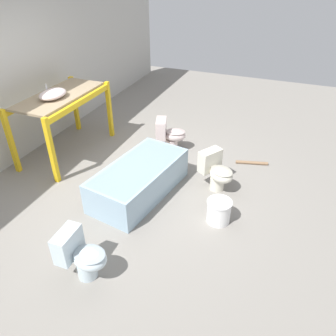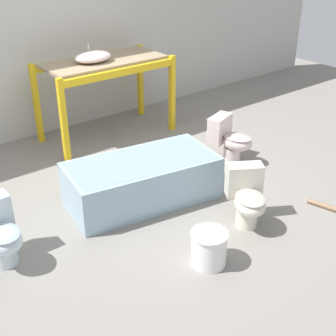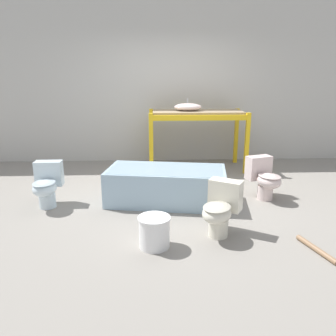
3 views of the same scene
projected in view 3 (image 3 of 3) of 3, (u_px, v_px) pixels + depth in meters
name	position (u px, v px, depth m)	size (l,w,h in m)	color
ground_plane	(174.00, 193.00, 4.81)	(12.00, 12.00, 0.00)	gray
warehouse_wall_rear	(168.00, 80.00, 6.37)	(10.80, 0.08, 3.20)	beige
shelving_rack	(197.00, 120.00, 5.92)	(1.73, 0.84, 1.07)	yellow
sink_basin	(188.00, 107.00, 5.83)	(0.49, 0.36, 0.21)	silver
bathtub_main	(166.00, 183.00, 4.43)	(1.67, 1.00, 0.47)	#99B7CC
toilet_near	(47.00, 184.00, 4.26)	(0.35, 0.53, 0.58)	silver
toilet_far	(264.00, 178.00, 4.54)	(0.47, 0.59, 0.58)	silver
toilet_extra	(220.00, 208.00, 3.48)	(0.55, 0.61, 0.58)	silver
bucket_white	(154.00, 231.00, 3.26)	(0.33, 0.33, 0.32)	white
loose_pipe	(316.00, 249.00, 3.20)	(0.19, 0.53, 0.05)	#8C6B4C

